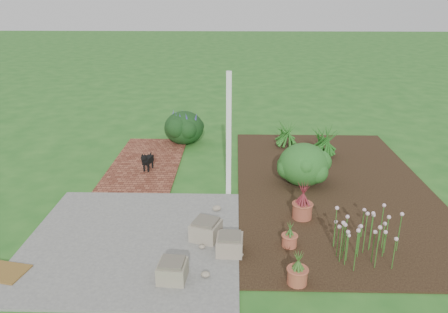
{
  "coord_description": "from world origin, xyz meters",
  "views": [
    {
      "loc": [
        0.42,
        -7.99,
        3.86
      ],
      "look_at": [
        0.2,
        0.4,
        0.7
      ],
      "focal_mm": 35.0,
      "sensor_mm": 36.0,
      "label": 1
    }
  ],
  "objects_px": {
    "black_dog": "(147,160)",
    "evergreen_shrub": "(304,163)",
    "cream_ceramic_urn": "(182,134)",
    "stone_trough_near": "(172,271)"
  },
  "relations": [
    {
      "from": "stone_trough_near",
      "to": "black_dog",
      "type": "bearing_deg",
      "value": 105.63
    },
    {
      "from": "stone_trough_near",
      "to": "black_dog",
      "type": "distance_m",
      "value": 4.18
    },
    {
      "from": "black_dog",
      "to": "evergreen_shrub",
      "type": "xyz_separation_m",
      "value": [
        3.45,
        -0.59,
        0.19
      ]
    },
    {
      "from": "stone_trough_near",
      "to": "black_dog",
      "type": "height_order",
      "value": "black_dog"
    },
    {
      "from": "black_dog",
      "to": "cream_ceramic_urn",
      "type": "height_order",
      "value": "black_dog"
    },
    {
      "from": "stone_trough_near",
      "to": "evergreen_shrub",
      "type": "relative_size",
      "value": 0.37
    },
    {
      "from": "cream_ceramic_urn",
      "to": "black_dog",
      "type": "bearing_deg",
      "value": -104.53
    },
    {
      "from": "stone_trough_near",
      "to": "cream_ceramic_urn",
      "type": "relative_size",
      "value": 0.99
    },
    {
      "from": "evergreen_shrub",
      "to": "black_dog",
      "type": "bearing_deg",
      "value": 170.3
    },
    {
      "from": "stone_trough_near",
      "to": "evergreen_shrub",
      "type": "bearing_deg",
      "value": 55.95
    }
  ]
}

